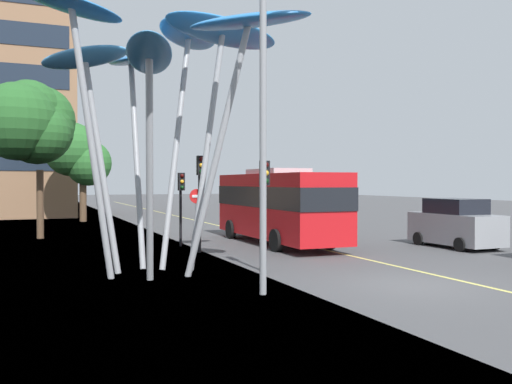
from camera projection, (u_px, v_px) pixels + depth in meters
ground at (393, 289)px, 15.42m from camera, size 120.00×240.00×0.10m
red_bus at (277, 203)px, 26.23m from camera, size 2.89×10.12×3.53m
leaf_sculpture at (168, 55)px, 18.23m from camera, size 8.93×9.78×8.82m
traffic_light_kerb_near at (264, 191)px, 18.08m from camera, size 0.28×0.42×3.60m
traffic_light_kerb_far at (200, 183)px, 22.90m from camera, size 0.28×0.42×4.00m
traffic_light_island_mid at (181, 193)px, 25.17m from camera, size 0.28×0.42×3.33m
car_parked_mid at (455, 224)px, 24.84m from camera, size 2.09×4.33×2.18m
street_lamp at (277, 83)px, 14.48m from camera, size 1.86×0.44×8.72m
tree_pavement_near at (32, 123)px, 28.12m from camera, size 4.77×5.11×8.08m
tree_pavement_far at (77, 153)px, 41.05m from camera, size 4.85×4.02×7.32m
no_entry_sign at (197, 210)px, 23.12m from camera, size 0.60×0.12×2.63m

